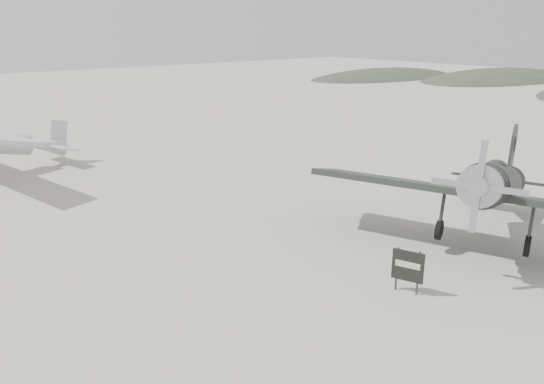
# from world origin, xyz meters

# --- Properties ---
(ground) EXTENTS (160.00, 160.00, 0.00)m
(ground) POSITION_xyz_m (0.00, 0.00, 0.00)
(ground) COLOR #AEA89A
(ground) RESTS_ON ground
(hill_east_north) EXTENTS (36.00, 18.00, 6.00)m
(hill_east_north) POSITION_xyz_m (60.00, 28.00, 0.00)
(hill_east_north) COLOR #2E3627
(hill_east_north) RESTS_ON ground
(hill_northeast) EXTENTS (32.00, 16.00, 5.20)m
(hill_northeast) POSITION_xyz_m (50.00, 40.00, 0.00)
(hill_northeast) COLOR #2E3627
(hill_northeast) RESTS_ON ground
(lowwing_monoplane) EXTENTS (8.54, 11.61, 3.79)m
(lowwing_monoplane) POSITION_xyz_m (4.47, -1.53, 2.00)
(lowwing_monoplane) COLOR black
(lowwing_monoplane) RESTS_ON ground
(sign_board) EXTENTS (0.36, 0.85, 1.28)m
(sign_board) POSITION_xyz_m (-0.75, -2.00, 0.76)
(sign_board) COLOR #333333
(sign_board) RESTS_ON ground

